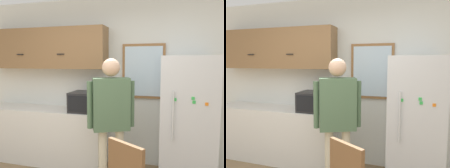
# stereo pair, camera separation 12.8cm
# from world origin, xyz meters

# --- Properties ---
(back_wall) EXTENTS (6.00, 0.06, 2.70)m
(back_wall) POSITION_xyz_m (0.00, 2.05, 1.35)
(back_wall) COLOR silver
(back_wall) RESTS_ON ground_plane
(counter) EXTENTS (2.12, 0.56, 0.90)m
(counter) POSITION_xyz_m (-1.14, 1.74, 0.45)
(counter) COLOR silver
(counter) RESTS_ON ground_plane
(upper_cabinets) EXTENTS (2.12, 0.34, 0.66)m
(upper_cabinets) POSITION_xyz_m (-1.14, 1.86, 1.89)
(upper_cabinets) COLOR olive
(microwave) EXTENTS (0.47, 0.42, 0.31)m
(microwave) POSITION_xyz_m (-0.35, 1.70, 1.05)
(microwave) COLOR #232326
(microwave) RESTS_ON counter
(person) EXTENTS (0.56, 0.39, 1.72)m
(person) POSITION_xyz_m (0.18, 1.22, 1.05)
(person) COLOR beige
(person) RESTS_ON ground_plane
(refrigerator) EXTENTS (0.69, 0.75, 1.75)m
(refrigerator) POSITION_xyz_m (1.13, 1.65, 0.87)
(refrigerator) COLOR silver
(refrigerator) RESTS_ON ground_plane
(window) EXTENTS (0.66, 0.05, 0.85)m
(window) POSITION_xyz_m (0.49, 2.01, 1.52)
(window) COLOR olive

